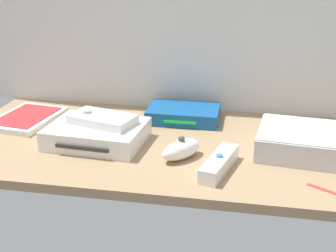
{
  "coord_description": "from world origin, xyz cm",
  "views": [
    {
      "loc": [
        17.9,
        -95.59,
        41.79
      ],
      "look_at": [
        0.0,
        0.0,
        4.0
      ],
      "focal_mm": 49.55,
      "sensor_mm": 36.0,
      "label": 1
    }
  ],
  "objects_px": {
    "remote_wand": "(219,163)",
    "stylus_pen": "(331,191)",
    "mini_computer": "(298,140)",
    "remote_nunchuk": "(181,149)",
    "game_case": "(27,118)",
    "network_router": "(184,114)",
    "remote_classic_pad": "(102,119)",
    "game_console": "(97,134)"
  },
  "relations": [
    {
      "from": "mini_computer",
      "to": "remote_nunchuk",
      "type": "height_order",
      "value": "mini_computer"
    },
    {
      "from": "game_case",
      "to": "remote_classic_pad",
      "type": "xyz_separation_m",
      "value": [
        0.23,
        -0.09,
        0.05
      ]
    },
    {
      "from": "mini_computer",
      "to": "game_case",
      "type": "relative_size",
      "value": 0.91
    },
    {
      "from": "remote_wand",
      "to": "remote_classic_pad",
      "type": "distance_m",
      "value": 0.29
    },
    {
      "from": "remote_classic_pad",
      "to": "stylus_pen",
      "type": "height_order",
      "value": "remote_classic_pad"
    },
    {
      "from": "remote_nunchuk",
      "to": "stylus_pen",
      "type": "relative_size",
      "value": 1.18
    },
    {
      "from": "game_console",
      "to": "stylus_pen",
      "type": "height_order",
      "value": "game_console"
    },
    {
      "from": "remote_wand",
      "to": "remote_classic_pad",
      "type": "relative_size",
      "value": 0.95
    },
    {
      "from": "remote_nunchuk",
      "to": "stylus_pen",
      "type": "height_order",
      "value": "remote_nunchuk"
    },
    {
      "from": "mini_computer",
      "to": "stylus_pen",
      "type": "xyz_separation_m",
      "value": [
        0.05,
        -0.18,
        -0.02
      ]
    },
    {
      "from": "mini_computer",
      "to": "network_router",
      "type": "bearing_deg",
      "value": 152.07
    },
    {
      "from": "remote_nunchuk",
      "to": "remote_classic_pad",
      "type": "height_order",
      "value": "remote_classic_pad"
    },
    {
      "from": "remote_wand",
      "to": "stylus_pen",
      "type": "xyz_separation_m",
      "value": [
        0.21,
        -0.05,
        -0.01
      ]
    },
    {
      "from": "game_console",
      "to": "remote_nunchuk",
      "type": "bearing_deg",
      "value": -8.79
    },
    {
      "from": "stylus_pen",
      "to": "game_case",
      "type": "bearing_deg",
      "value": 161.31
    },
    {
      "from": "mini_computer",
      "to": "game_case",
      "type": "height_order",
      "value": "mini_computer"
    },
    {
      "from": "remote_classic_pad",
      "to": "stylus_pen",
      "type": "bearing_deg",
      "value": -2.18
    },
    {
      "from": "game_console",
      "to": "stylus_pen",
      "type": "distance_m",
      "value": 0.51
    },
    {
      "from": "remote_wand",
      "to": "remote_nunchuk",
      "type": "distance_m",
      "value": 0.09
    },
    {
      "from": "network_router",
      "to": "remote_nunchuk",
      "type": "relative_size",
      "value": 1.7
    },
    {
      "from": "mini_computer",
      "to": "remote_nunchuk",
      "type": "relative_size",
      "value": 1.77
    },
    {
      "from": "mini_computer",
      "to": "remote_nunchuk",
      "type": "bearing_deg",
      "value": -161.13
    },
    {
      "from": "network_router",
      "to": "stylus_pen",
      "type": "bearing_deg",
      "value": -45.32
    },
    {
      "from": "game_case",
      "to": "remote_classic_pad",
      "type": "relative_size",
      "value": 1.29
    },
    {
      "from": "mini_computer",
      "to": "game_case",
      "type": "distance_m",
      "value": 0.67
    },
    {
      "from": "network_router",
      "to": "remote_wand",
      "type": "height_order",
      "value": "same"
    },
    {
      "from": "game_console",
      "to": "remote_classic_pad",
      "type": "height_order",
      "value": "remote_classic_pad"
    },
    {
      "from": "game_case",
      "to": "network_router",
      "type": "xyz_separation_m",
      "value": [
        0.39,
        0.08,
        0.01
      ]
    },
    {
      "from": "game_console",
      "to": "game_case",
      "type": "bearing_deg",
      "value": 159.79
    },
    {
      "from": "game_case",
      "to": "remote_wand",
      "type": "xyz_separation_m",
      "value": [
        0.51,
        -0.19,
        0.01
      ]
    },
    {
      "from": "network_router",
      "to": "remote_classic_pad",
      "type": "bearing_deg",
      "value": -133.1
    },
    {
      "from": "remote_wand",
      "to": "game_case",
      "type": "bearing_deg",
      "value": 173.57
    },
    {
      "from": "game_console",
      "to": "remote_wand",
      "type": "relative_size",
      "value": 1.45
    },
    {
      "from": "game_case",
      "to": "remote_wand",
      "type": "distance_m",
      "value": 0.54
    },
    {
      "from": "remote_wand",
      "to": "stylus_pen",
      "type": "height_order",
      "value": "remote_wand"
    },
    {
      "from": "game_case",
      "to": "network_router",
      "type": "distance_m",
      "value": 0.4
    },
    {
      "from": "remote_wand",
      "to": "remote_nunchuk",
      "type": "xyz_separation_m",
      "value": [
        -0.08,
        0.04,
        0.01
      ]
    },
    {
      "from": "game_console",
      "to": "network_router",
      "type": "xyz_separation_m",
      "value": [
        0.17,
        0.18,
        -0.0
      ]
    },
    {
      "from": "game_case",
      "to": "network_router",
      "type": "relative_size",
      "value": 1.14
    },
    {
      "from": "network_router",
      "to": "stylus_pen",
      "type": "relative_size",
      "value": 2.0
    },
    {
      "from": "mini_computer",
      "to": "remote_wand",
      "type": "xyz_separation_m",
      "value": [
        -0.16,
        -0.13,
        -0.01
      ]
    },
    {
      "from": "remote_classic_pad",
      "to": "mini_computer",
      "type": "bearing_deg",
      "value": 18.77
    }
  ]
}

